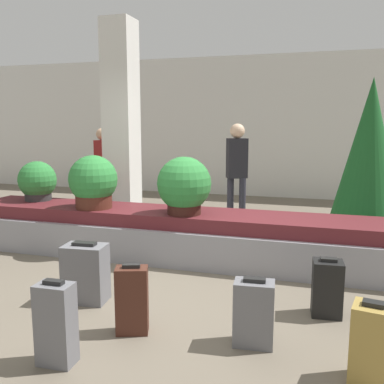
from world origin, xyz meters
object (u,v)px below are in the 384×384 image
(suitcase_5, at_px, (86,273))
(potted_plant_0, at_px, (37,182))
(potted_plant_1, at_px, (184,186))
(traveler_0, at_px, (103,163))
(pillar, at_px, (122,129))
(suitcase_0, at_px, (132,300))
(suitcase_2, at_px, (254,313))
(suitcase_6, at_px, (371,345))
(suitcase_1, at_px, (56,324))
(suitcase_3, at_px, (327,288))
(decorated_tree, at_px, (369,156))
(traveler_1, at_px, (237,166))
(potted_plant_2, at_px, (93,183))

(suitcase_5, distance_m, potted_plant_0, 2.51)
(potted_plant_1, xyz_separation_m, traveler_0, (-2.39, 2.40, 0.00))
(pillar, relative_size, suitcase_5, 5.50)
(suitcase_0, bearing_deg, suitcase_2, -13.38)
(suitcase_5, bearing_deg, suitcase_6, -20.17)
(potted_plant_1, bearing_deg, suitcase_1, -93.92)
(suitcase_3, bearing_deg, suitcase_0, -157.24)
(suitcase_1, bearing_deg, suitcase_2, 24.96)
(suitcase_1, height_order, suitcase_6, suitcase_1)
(suitcase_6, xyz_separation_m, decorated_tree, (0.26, 3.49, 0.97))
(traveler_0, relative_size, traveler_1, 0.95)
(suitcase_0, distance_m, decorated_tree, 3.99)
(pillar, height_order, suitcase_1, pillar)
(suitcase_0, height_order, suitcase_3, suitcase_0)
(suitcase_2, height_order, suitcase_6, suitcase_6)
(decorated_tree, bearing_deg, suitcase_1, -121.20)
(suitcase_5, relative_size, traveler_1, 0.35)
(suitcase_2, height_order, potted_plant_2, potted_plant_2)
(potted_plant_1, height_order, traveler_1, traveler_1)
(suitcase_3, xyz_separation_m, traveler_0, (-4.05, 3.45, 0.69))
(decorated_tree, bearing_deg, traveler_1, 164.76)
(pillar, distance_m, potted_plant_1, 1.90)
(pillar, height_order, potted_plant_2, pillar)
(pillar, height_order, potted_plant_1, pillar)
(suitcase_6, height_order, potted_plant_1, potted_plant_1)
(suitcase_3, relative_size, suitcase_6, 0.93)
(suitcase_5, xyz_separation_m, potted_plant_1, (0.53, 1.40, 0.66))
(traveler_0, height_order, traveler_1, traveler_1)
(suitcase_5, xyz_separation_m, suitcase_6, (2.46, -0.63, -0.01))
(potted_plant_2, distance_m, decorated_tree, 3.72)
(suitcase_6, height_order, decorated_tree, decorated_tree)
(suitcase_6, bearing_deg, decorated_tree, 96.58)
(suitcase_5, distance_m, decorated_tree, 4.06)
(potted_plant_0, height_order, traveler_1, traveler_1)
(pillar, bearing_deg, suitcase_0, -63.01)
(potted_plant_0, bearing_deg, suitcase_3, -18.81)
(suitcase_1, bearing_deg, potted_plant_1, 83.74)
(suitcase_5, relative_size, potted_plant_1, 0.84)
(suitcase_3, height_order, potted_plant_2, potted_plant_2)
(suitcase_6, xyz_separation_m, potted_plant_2, (-3.16, 2.05, 0.66))
(suitcase_1, xyz_separation_m, suitcase_2, (1.29, 0.66, -0.04))
(pillar, xyz_separation_m, potted_plant_2, (0.13, -1.12, -0.67))
(suitcase_5, xyz_separation_m, potted_plant_2, (-0.70, 1.42, 0.65))
(suitcase_6, distance_m, decorated_tree, 3.63)
(suitcase_6, height_order, potted_plant_0, potted_plant_0)
(suitcase_0, relative_size, traveler_1, 0.34)
(potted_plant_0, relative_size, potted_plant_2, 0.82)
(potted_plant_0, distance_m, traveler_0, 2.11)
(suitcase_3, bearing_deg, potted_plant_1, 142.91)
(suitcase_6, bearing_deg, suitcase_2, 171.66)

